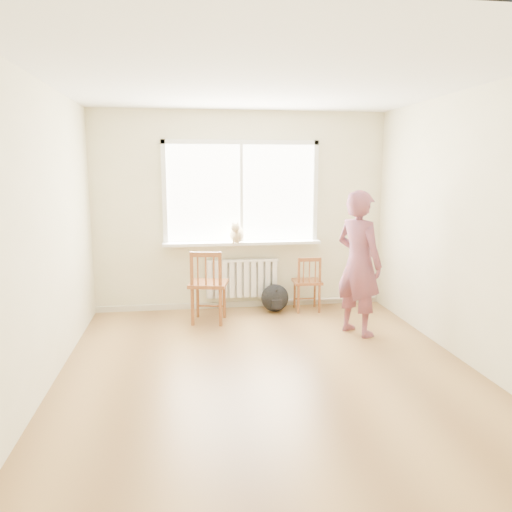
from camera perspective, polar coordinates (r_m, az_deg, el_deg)
name	(u,v)px	position (r m, az deg, el deg)	size (l,w,h in m)	color
floor	(268,369)	(5.01, 1.35, -12.74)	(4.50, 4.50, 0.00)	#A37743
ceiling	(269,81)	(4.68, 1.49, 19.40)	(4.50, 4.50, 0.00)	white
back_wall	(241,212)	(6.87, -1.71, 5.10)	(4.00, 0.01, 2.70)	beige
window	(241,189)	(6.83, -1.70, 7.69)	(2.12, 0.05, 1.42)	white
windowsill	(242,243)	(6.81, -1.59, 1.50)	(2.15, 0.22, 0.04)	white
radiator	(242,278)	(6.92, -1.58, -2.50)	(1.00, 0.12, 0.55)	white
heating_pipe	(328,299)	(7.28, 8.26, -4.88)	(0.04, 0.04, 1.40)	silver
baseboard	(242,304)	(7.09, -1.64, -5.52)	(4.00, 0.03, 0.08)	beige
chair_left	(208,286)	(6.30, -5.53, -3.48)	(0.54, 0.53, 0.93)	brown
chair_right	(308,284)	(6.84, 5.92, -3.16)	(0.39, 0.37, 0.76)	brown
person	(359,263)	(5.91, 11.66, -0.82)	(0.62, 0.41, 1.69)	#C04240
cat	(237,234)	(6.70, -2.23, 2.57)	(0.25, 0.44, 0.30)	beige
backpack	(275,298)	(6.84, 2.17, -4.81)	(0.38, 0.28, 0.38)	black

